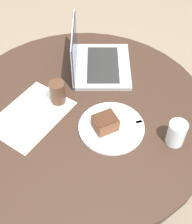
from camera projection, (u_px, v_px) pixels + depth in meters
name	position (u px, v px, depth m)	size (l,w,h in m)	color
ground_plane	(86.00, 189.00, 1.82)	(12.00, 12.00, 0.00)	#6B5B4C
dining_table	(83.00, 133.00, 1.41)	(1.08, 1.08, 0.70)	black
paper_document	(31.00, 115.00, 1.27)	(0.36, 0.29, 0.00)	white
plate	(111.00, 127.00, 1.22)	(0.26, 0.26, 0.01)	silver
cake_slice	(106.00, 122.00, 1.19)	(0.10, 0.10, 0.06)	brown
fork	(126.00, 125.00, 1.22)	(0.16, 0.10, 0.00)	silver
coffee_glass	(58.00, 93.00, 1.28)	(0.06, 0.06, 0.10)	#3D2619
water_glass	(176.00, 133.00, 1.15)	(0.07, 0.07, 0.10)	silver
laptop	(96.00, 62.00, 1.44)	(0.40, 0.40, 0.21)	gray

